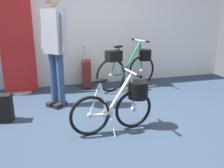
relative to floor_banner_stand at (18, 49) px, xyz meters
name	(u,v)px	position (x,y,z in m)	size (l,w,h in m)	color
ground_plane	(122,131)	(1.35, -2.03, -0.83)	(6.44, 6.44, 0.00)	#2D3D51
back_wall	(87,15)	(1.35, 0.35, 0.61)	(6.44, 0.10, 2.89)	white
floor_banner_stand	(18,49)	(0.00, 0.00, 0.00)	(0.60, 0.36, 1.84)	#B7B7BC
folding_bike_foreground	(122,102)	(1.36, -1.97, -0.45)	(1.10, 0.53, 0.78)	black
display_bike_left	(129,65)	(2.07, -0.27, -0.35)	(1.35, 0.57, 0.97)	black
visitor_near_wall	(55,42)	(0.63, -0.86, 0.20)	(0.39, 0.41, 1.78)	navy
rolling_suitcase	(87,73)	(1.27, 0.06, -0.55)	(0.24, 0.38, 0.83)	maroon
backpack_on_floor	(3,108)	(-0.15, -1.27, -0.64)	(0.28, 0.22, 0.39)	black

